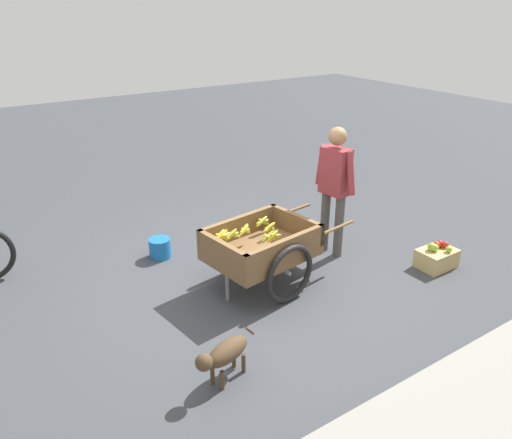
{
  "coord_description": "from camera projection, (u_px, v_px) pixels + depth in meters",
  "views": [
    {
      "loc": [
        2.67,
        4.09,
        2.89
      ],
      "look_at": [
        -0.01,
        0.06,
        0.75
      ],
      "focal_mm": 35.21,
      "sensor_mm": 36.0,
      "label": 1
    }
  ],
  "objects": [
    {
      "name": "fruit_cart",
      "position": [
        261.0,
        249.0,
        5.36
      ],
      "size": [
        1.74,
        1.02,
        0.72
      ],
      "color": "brown",
      "rests_on": "ground"
    },
    {
      "name": "apple_crate",
      "position": [
        437.0,
        257.0,
        5.84
      ],
      "size": [
        0.44,
        0.32,
        0.32
      ],
      "color": "tan",
      "rests_on": "ground"
    },
    {
      "name": "vendor_person",
      "position": [
        335.0,
        181.0,
        5.85
      ],
      "size": [
        0.24,
        0.59,
        1.57
      ],
      "color": "#4C4742",
      "rests_on": "ground"
    },
    {
      "name": "plastic_bucket",
      "position": [
        160.0,
        248.0,
        6.07
      ],
      "size": [
        0.26,
        0.26,
        0.24
      ],
      "primitive_type": "cylinder",
      "color": "#1966B2",
      "rests_on": "ground"
    },
    {
      "name": "ground_plane",
      "position": [
        253.0,
        279.0,
        5.64
      ],
      "size": [
        24.0,
        24.0,
        0.0
      ],
      "primitive_type": "plane",
      "color": "#3D3F44"
    },
    {
      "name": "dog",
      "position": [
        224.0,
        354.0,
        4.04
      ],
      "size": [
        0.65,
        0.3,
        0.4
      ],
      "color": "#4C3823",
      "rests_on": "ground"
    }
  ]
}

